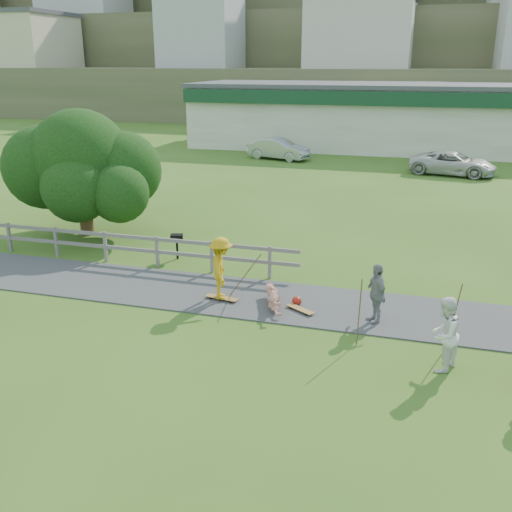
% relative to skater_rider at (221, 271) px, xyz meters
% --- Properties ---
extents(ground, '(260.00, 260.00, 0.00)m').
position_rel_skater_rider_xyz_m(ground, '(-1.11, -1.10, -0.93)').
color(ground, '#335A19').
rests_on(ground, ground).
extents(path, '(34.00, 3.00, 0.04)m').
position_rel_skater_rider_xyz_m(path, '(-1.11, 0.40, -0.91)').
color(path, '#3D3E40').
rests_on(path, ground).
extents(fence, '(15.05, 0.10, 1.10)m').
position_rel_skater_rider_xyz_m(fence, '(-5.73, 2.20, -0.21)').
color(fence, '#625D56').
rests_on(fence, ground).
extents(strip_mall, '(32.50, 10.75, 5.10)m').
position_rel_skater_rider_xyz_m(strip_mall, '(2.89, 33.84, 1.65)').
color(strip_mall, '#BCB7A5').
rests_on(strip_mall, ground).
extents(hillside, '(220.00, 67.00, 47.50)m').
position_rel_skater_rider_xyz_m(hillside, '(-1.11, 90.21, 13.48)').
color(hillside, '#47502F').
rests_on(hillside, ground).
extents(skater_rider, '(1.06, 1.37, 1.86)m').
position_rel_skater_rider_xyz_m(skater_rider, '(0.00, 0.00, 0.00)').
color(skater_rider, '#C29012').
rests_on(skater_rider, ground).
extents(skater_fallen, '(1.74, 1.00, 0.62)m').
position_rel_skater_rider_xyz_m(skater_fallen, '(1.60, -0.05, -0.62)').
color(skater_fallen, tan).
rests_on(skater_fallen, ground).
extents(spectator_a, '(0.97, 1.07, 1.78)m').
position_rel_skater_rider_xyz_m(spectator_a, '(6.16, -2.35, -0.04)').
color(spectator_a, white).
rests_on(spectator_a, ground).
extents(spectator_b, '(0.82, 1.06, 1.68)m').
position_rel_skater_rider_xyz_m(spectator_b, '(4.48, -0.22, -0.09)').
color(spectator_b, gray).
rests_on(spectator_b, ground).
extents(car_silver, '(4.84, 2.77, 1.51)m').
position_rel_skater_rider_xyz_m(car_silver, '(-4.64, 25.65, -0.18)').
color(car_silver, '#A5A9AC').
rests_on(car_silver, ground).
extents(car_white, '(5.57, 3.41, 1.44)m').
position_rel_skater_rider_xyz_m(car_white, '(7.26, 22.83, -0.21)').
color(car_white, beige).
rests_on(car_white, ground).
extents(tree, '(6.32, 6.32, 4.17)m').
position_rel_skater_rider_xyz_m(tree, '(-7.62, 5.03, 1.15)').
color(tree, black).
rests_on(tree, ground).
extents(bbq, '(0.49, 0.43, 0.91)m').
position_rel_skater_rider_xyz_m(bbq, '(-2.80, 3.17, -0.48)').
color(bbq, black).
rests_on(bbq, ground).
extents(longboard_rider, '(1.02, 0.40, 0.11)m').
position_rel_skater_rider_xyz_m(longboard_rider, '(0.00, 0.00, -0.88)').
color(longboard_rider, olive).
rests_on(longboard_rider, ground).
extents(longboard_fallen, '(0.91, 0.68, 0.10)m').
position_rel_skater_rider_xyz_m(longboard_fallen, '(2.40, -0.15, -0.88)').
color(longboard_fallen, olive).
rests_on(longboard_fallen, ground).
extents(helmet, '(0.28, 0.28, 0.28)m').
position_rel_skater_rider_xyz_m(helmet, '(2.20, 0.30, -0.79)').
color(helmet, '#A42013').
rests_on(helmet, ground).
extents(pole_rider, '(0.03, 0.03, 1.75)m').
position_rel_skater_rider_xyz_m(pole_rider, '(0.60, 0.40, -0.06)').
color(pole_rider, brown).
rests_on(pole_rider, ground).
extents(pole_spec_left, '(0.03, 0.03, 1.76)m').
position_rel_skater_rider_xyz_m(pole_spec_left, '(4.18, -1.65, -0.05)').
color(pole_spec_left, brown).
rests_on(pole_spec_left, ground).
extents(pole_spec_right, '(0.03, 0.03, 1.78)m').
position_rel_skater_rider_xyz_m(pole_spec_right, '(6.41, -1.33, -0.04)').
color(pole_spec_right, brown).
rests_on(pole_spec_right, ground).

